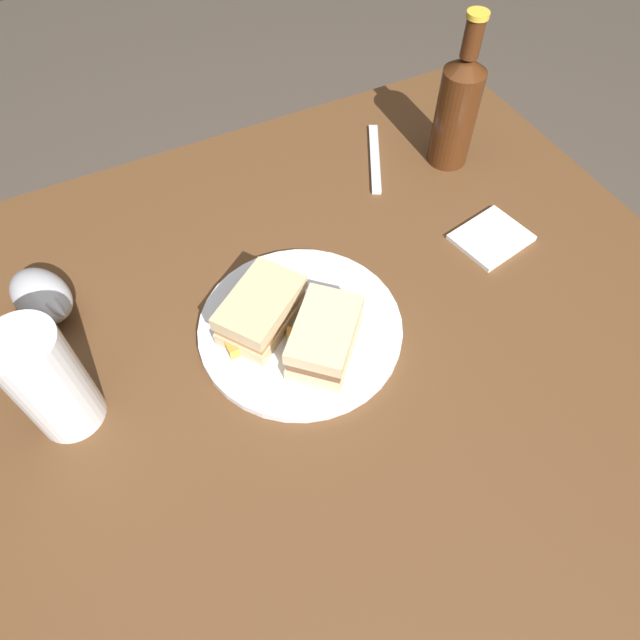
% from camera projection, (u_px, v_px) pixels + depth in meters
% --- Properties ---
extents(ground_plane, '(6.00, 6.00, 0.00)m').
position_uv_depth(ground_plane, '(331.00, 505.00, 1.42)').
color(ground_plane, '#4C4238').
extents(dining_table, '(1.09, 0.98, 0.76)m').
position_uv_depth(dining_table, '(334.00, 443.00, 1.11)').
color(dining_table, brown).
rests_on(dining_table, ground).
extents(plate, '(0.28, 0.28, 0.01)m').
position_uv_depth(plate, '(300.00, 328.00, 0.80)').
color(plate, white).
rests_on(plate, dining_table).
extents(sandwich_half_left, '(0.14, 0.13, 0.06)m').
position_uv_depth(sandwich_half_left, '(261.00, 310.00, 0.77)').
color(sandwich_half_left, '#CCB284').
rests_on(sandwich_half_left, plate).
extents(sandwich_half_right, '(0.14, 0.14, 0.06)m').
position_uv_depth(sandwich_half_right, '(325.00, 337.00, 0.75)').
color(sandwich_half_right, beige).
rests_on(sandwich_half_right, plate).
extents(potato_wedge_front, '(0.04, 0.02, 0.02)m').
position_uv_depth(potato_wedge_front, '(241.00, 345.00, 0.76)').
color(potato_wedge_front, gold).
rests_on(potato_wedge_front, plate).
extents(potato_wedge_middle, '(0.03, 0.05, 0.02)m').
position_uv_depth(potato_wedge_middle, '(315.00, 370.00, 0.74)').
color(potato_wedge_middle, '#B77F33').
rests_on(potato_wedge_middle, plate).
extents(potato_wedge_back, '(0.04, 0.05, 0.02)m').
position_uv_depth(potato_wedge_back, '(294.00, 343.00, 0.77)').
color(potato_wedge_back, '#B77F33').
rests_on(potato_wedge_back, plate).
extents(pint_glass, '(0.08, 0.08, 0.17)m').
position_uv_depth(pint_glass, '(52.00, 386.00, 0.67)').
color(pint_glass, white).
rests_on(pint_glass, dining_table).
extents(gravy_boat, '(0.10, 0.13, 0.07)m').
position_uv_depth(gravy_boat, '(42.00, 296.00, 0.79)').
color(gravy_boat, '#B7B7BC').
rests_on(gravy_boat, dining_table).
extents(cider_bottle, '(0.07, 0.07, 0.26)m').
position_uv_depth(cider_bottle, '(457.00, 108.00, 0.93)').
color(cider_bottle, '#47230F').
rests_on(cider_bottle, dining_table).
extents(napkin, '(0.13, 0.11, 0.01)m').
position_uv_depth(napkin, '(491.00, 238.00, 0.90)').
color(napkin, white).
rests_on(napkin, dining_table).
extents(fork, '(0.10, 0.17, 0.01)m').
position_uv_depth(fork, '(375.00, 158.00, 1.01)').
color(fork, silver).
rests_on(fork, dining_table).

